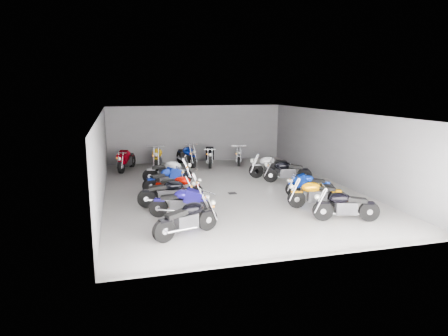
{
  "coord_description": "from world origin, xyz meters",
  "views": [
    {
      "loc": [
        -4.35,
        -15.51,
        4.2
      ],
      "look_at": [
        -0.27,
        -0.18,
        1.0
      ],
      "focal_mm": 32.0,
      "sensor_mm": 36.0,
      "label": 1
    }
  ],
  "objects_px": {
    "motorcycle_back_e": "(239,155)",
    "motorcycle_left_e": "(165,179)",
    "motorcycle_back_a": "(126,160)",
    "motorcycle_right_b": "(316,194)",
    "motorcycle_back_b": "(158,157)",
    "motorcycle_right_e": "(287,171)",
    "motorcycle_back_c": "(186,155)",
    "motorcycle_left_d": "(178,186)",
    "motorcycle_right_f": "(272,166)",
    "motorcycle_left_c": "(168,193)",
    "motorcycle_left_b": "(181,203)",
    "motorcycle_left_f": "(168,172)",
    "motorcycle_right_c": "(309,185)",
    "drain_grate": "(232,193)",
    "motorcycle_right_a": "(345,206)",
    "motorcycle_left_a": "(187,218)",
    "motorcycle_back_d": "(209,156)"
  },
  "relations": [
    {
      "from": "motorcycle_left_b",
      "to": "motorcycle_back_a",
      "type": "height_order",
      "value": "motorcycle_back_a"
    },
    {
      "from": "drain_grate",
      "to": "motorcycle_left_d",
      "type": "height_order",
      "value": "motorcycle_left_d"
    },
    {
      "from": "motorcycle_left_e",
      "to": "motorcycle_left_f",
      "type": "relative_size",
      "value": 0.87
    },
    {
      "from": "motorcycle_back_c",
      "to": "motorcycle_left_e",
      "type": "bearing_deg",
      "value": 56.9
    },
    {
      "from": "motorcycle_right_f",
      "to": "motorcycle_back_b",
      "type": "distance_m",
      "value": 6.21
    },
    {
      "from": "motorcycle_right_e",
      "to": "motorcycle_left_b",
      "type": "bearing_deg",
      "value": 142.38
    },
    {
      "from": "motorcycle_left_a",
      "to": "motorcycle_back_a",
      "type": "distance_m",
      "value": 10.1
    },
    {
      "from": "motorcycle_left_d",
      "to": "motorcycle_left_e",
      "type": "bearing_deg",
      "value": -144.42
    },
    {
      "from": "motorcycle_back_d",
      "to": "motorcycle_back_e",
      "type": "height_order",
      "value": "motorcycle_back_d"
    },
    {
      "from": "motorcycle_right_c",
      "to": "motorcycle_back_b",
      "type": "height_order",
      "value": "motorcycle_back_b"
    },
    {
      "from": "motorcycle_left_d",
      "to": "motorcycle_right_f",
      "type": "distance_m",
      "value": 5.49
    },
    {
      "from": "motorcycle_right_b",
      "to": "motorcycle_right_e",
      "type": "relative_size",
      "value": 0.99
    },
    {
      "from": "motorcycle_back_a",
      "to": "motorcycle_back_e",
      "type": "distance_m",
      "value": 6.16
    },
    {
      "from": "drain_grate",
      "to": "motorcycle_left_c",
      "type": "bearing_deg",
      "value": -157.33
    },
    {
      "from": "motorcycle_left_d",
      "to": "motorcycle_left_e",
      "type": "distance_m",
      "value": 1.44
    },
    {
      "from": "motorcycle_back_d",
      "to": "motorcycle_right_f",
      "type": "bearing_deg",
      "value": 132.53
    },
    {
      "from": "motorcycle_right_c",
      "to": "motorcycle_left_a",
      "type": "bearing_deg",
      "value": 131.32
    },
    {
      "from": "motorcycle_left_d",
      "to": "motorcycle_right_b",
      "type": "xyz_separation_m",
      "value": [
        4.59,
        -2.43,
        0.02
      ]
    },
    {
      "from": "motorcycle_right_e",
      "to": "motorcycle_back_a",
      "type": "xyz_separation_m",
      "value": [
        -6.9,
        4.63,
        0.03
      ]
    },
    {
      "from": "motorcycle_right_c",
      "to": "drain_grate",
      "type": "bearing_deg",
      "value": 78.53
    },
    {
      "from": "drain_grate",
      "to": "motorcycle_left_b",
      "type": "height_order",
      "value": "motorcycle_left_b"
    },
    {
      "from": "motorcycle_back_a",
      "to": "motorcycle_back_c",
      "type": "relative_size",
      "value": 0.95
    },
    {
      "from": "drain_grate",
      "to": "motorcycle_left_d",
      "type": "xyz_separation_m",
      "value": [
        -2.25,
        -0.2,
        0.48
      ]
    },
    {
      "from": "motorcycle_back_b",
      "to": "motorcycle_back_c",
      "type": "height_order",
      "value": "motorcycle_back_b"
    },
    {
      "from": "motorcycle_right_b",
      "to": "motorcycle_back_a",
      "type": "distance_m",
      "value": 10.57
    },
    {
      "from": "motorcycle_right_b",
      "to": "motorcycle_back_d",
      "type": "relative_size",
      "value": 0.92
    },
    {
      "from": "motorcycle_back_b",
      "to": "motorcycle_right_f",
      "type": "bearing_deg",
      "value": 154.16
    },
    {
      "from": "motorcycle_left_c",
      "to": "motorcycle_back_c",
      "type": "xyz_separation_m",
      "value": [
        1.92,
        7.41,
        0.06
      ]
    },
    {
      "from": "motorcycle_right_c",
      "to": "motorcycle_left_d",
      "type": "bearing_deg",
      "value": 90.78
    },
    {
      "from": "motorcycle_right_b",
      "to": "motorcycle_back_b",
      "type": "xyz_separation_m",
      "value": [
        -4.72,
        8.67,
        0.07
      ]
    },
    {
      "from": "motorcycle_left_b",
      "to": "motorcycle_left_c",
      "type": "bearing_deg",
      "value": -153.59
    },
    {
      "from": "motorcycle_right_b",
      "to": "motorcycle_back_e",
      "type": "distance_m",
      "value": 8.66
    },
    {
      "from": "drain_grate",
      "to": "motorcycle_right_f",
      "type": "relative_size",
      "value": 0.14
    },
    {
      "from": "motorcycle_left_f",
      "to": "motorcycle_back_d",
      "type": "bearing_deg",
      "value": 159.12
    },
    {
      "from": "motorcycle_right_c",
      "to": "motorcycle_right_f",
      "type": "relative_size",
      "value": 0.84
    },
    {
      "from": "motorcycle_left_f",
      "to": "motorcycle_right_c",
      "type": "height_order",
      "value": "motorcycle_left_f"
    },
    {
      "from": "motorcycle_left_e",
      "to": "motorcycle_right_e",
      "type": "bearing_deg",
      "value": 66.7
    },
    {
      "from": "motorcycle_left_c",
      "to": "motorcycle_right_f",
      "type": "bearing_deg",
      "value": 128.35
    },
    {
      "from": "motorcycle_left_f",
      "to": "motorcycle_right_b",
      "type": "height_order",
      "value": "motorcycle_left_f"
    },
    {
      "from": "motorcycle_left_b",
      "to": "motorcycle_back_a",
      "type": "bearing_deg",
      "value": -153.76
    },
    {
      "from": "motorcycle_right_a",
      "to": "motorcycle_left_a",
      "type": "bearing_deg",
      "value": 106.99
    },
    {
      "from": "motorcycle_left_a",
      "to": "motorcycle_back_c",
      "type": "height_order",
      "value": "motorcycle_back_c"
    },
    {
      "from": "motorcycle_back_e",
      "to": "motorcycle_left_d",
      "type": "bearing_deg",
      "value": 73.94
    },
    {
      "from": "motorcycle_back_e",
      "to": "motorcycle_left_e",
      "type": "bearing_deg",
      "value": 64.83
    },
    {
      "from": "motorcycle_right_b",
      "to": "motorcycle_back_c",
      "type": "height_order",
      "value": "motorcycle_back_c"
    },
    {
      "from": "motorcycle_left_b",
      "to": "motorcycle_back_c",
      "type": "relative_size",
      "value": 0.86
    },
    {
      "from": "motorcycle_back_c",
      "to": "motorcycle_right_e",
      "type": "bearing_deg",
      "value": 111.99
    },
    {
      "from": "motorcycle_back_e",
      "to": "motorcycle_left_a",
      "type": "bearing_deg",
      "value": 84.41
    },
    {
      "from": "motorcycle_left_a",
      "to": "motorcycle_back_e",
      "type": "xyz_separation_m",
      "value": [
        4.7,
        10.21,
        -0.02
      ]
    },
    {
      "from": "motorcycle_left_c",
      "to": "motorcycle_back_b",
      "type": "bearing_deg",
      "value": -177.54
    }
  ]
}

